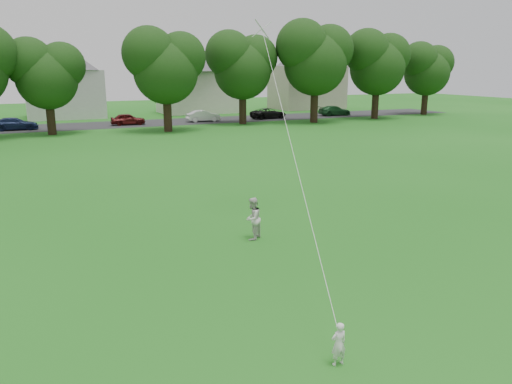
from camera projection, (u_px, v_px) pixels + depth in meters
name	position (u px, v px, depth m)	size (l,w,h in m)	color
ground	(246.00, 310.00, 11.74)	(160.00, 160.00, 0.00)	#1B6116
street	(75.00, 126.00, 48.78)	(90.00, 7.00, 0.01)	#2D2D30
toddler	(339.00, 344.00, 9.49)	(0.32, 0.21, 0.89)	silver
older_boy	(253.00, 219.00, 16.46)	(0.69, 0.54, 1.42)	silver
kite	(288.00, 133.00, 13.93)	(2.07, 5.71, 12.60)	white
tree_row	(143.00, 60.00, 44.32)	(83.43, 8.93, 10.64)	black
parked_cars	(69.00, 121.00, 47.52)	(64.41, 2.39, 1.29)	black
house_row	(60.00, 71.00, 56.23)	(77.46, 13.58, 10.62)	silver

